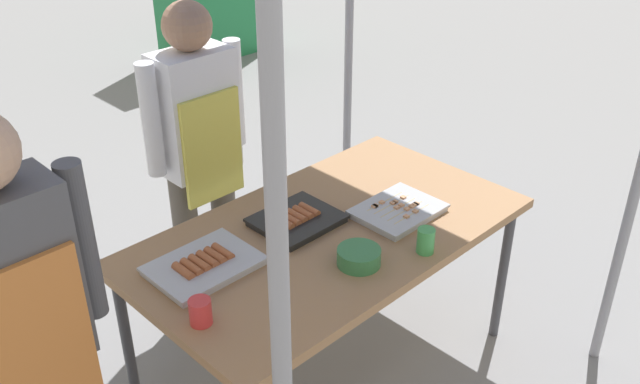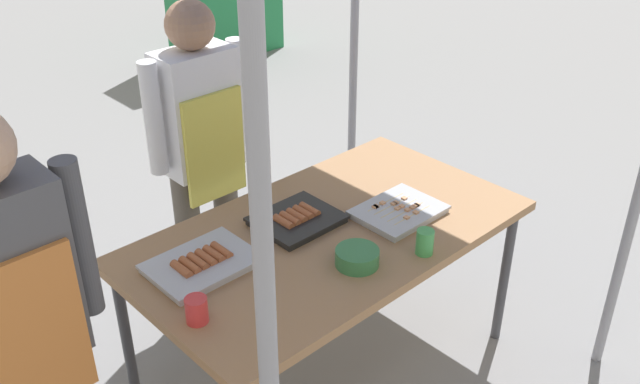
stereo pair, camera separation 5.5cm
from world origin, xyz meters
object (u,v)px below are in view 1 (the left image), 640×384
tray_pork_links (297,220)px  vendor_woman (199,143)px  tray_meat_skewers (398,211)px  customer_nearby (22,325)px  tray_grilled_sausages (204,265)px  stall_table (329,240)px  condiment_bowl (359,257)px  drink_cup_by_wok (426,241)px  drink_cup_near_edge (200,312)px

tray_pork_links → vendor_woman: vendor_woman is taller
tray_meat_skewers → tray_pork_links: bearing=145.7°
customer_nearby → tray_grilled_sausages: bearing=7.5°
stall_table → condiment_bowl: 0.28m
condiment_bowl → customer_nearby: 1.16m
tray_meat_skewers → customer_nearby: 1.51m
vendor_woman → tray_meat_skewers: bearing=113.5°
condiment_bowl → customer_nearby: (-1.11, 0.28, 0.17)m
tray_grilled_sausages → tray_pork_links: bearing=-0.8°
tray_meat_skewers → customer_nearby: bearing=174.1°
drink_cup_by_wok → tray_pork_links: bearing=113.4°
drink_cup_by_wok → customer_nearby: 1.42m
tray_grilled_sausages → drink_cup_by_wok: bearing=-36.5°
drink_cup_near_edge → drink_cup_by_wok: (0.85, -0.26, 0.00)m
tray_meat_skewers → condiment_bowl: 0.40m
tray_grilled_sausages → customer_nearby: customer_nearby is taller
stall_table → condiment_bowl: condiment_bowl is taller
tray_pork_links → condiment_bowl: condiment_bowl is taller
drink_cup_near_edge → vendor_woman: bearing=53.9°
drink_cup_near_edge → customer_nearby: (-0.50, 0.14, 0.16)m
tray_meat_skewers → drink_cup_by_wok: bearing=-119.1°
stall_table → drink_cup_by_wok: size_ratio=15.95×
stall_table → tray_grilled_sausages: size_ratio=4.15×
tray_grilled_sausages → tray_meat_skewers: tray_grilled_sausages is taller
drink_cup_by_wok → vendor_woman: (-0.23, 1.11, 0.11)m
tray_grilled_sausages → condiment_bowl: 0.57m
tray_meat_skewers → vendor_woman: bearing=113.5°
condiment_bowl → drink_cup_near_edge: (-0.61, 0.14, 0.01)m
tray_meat_skewers → customer_nearby: customer_nearby is taller
condiment_bowl → customer_nearby: bearing=165.8°
tray_grilled_sausages → vendor_woman: 0.76m
stall_table → drink_cup_near_edge: (-0.70, -0.11, 0.10)m
tray_grilled_sausages → vendor_woman: (0.43, 0.61, 0.14)m
vendor_woman → customer_nearby: 1.32m
tray_grilled_sausages → condiment_bowl: condiment_bowl is taller
condiment_bowl → customer_nearby: size_ratio=0.10×
tray_pork_links → drink_cup_by_wok: drink_cup_by_wok is taller
stall_table → drink_cup_near_edge: bearing=-171.1°
tray_pork_links → tray_meat_skewers: bearing=-34.3°
tray_pork_links → condiment_bowl: size_ratio=2.00×
customer_nearby → condiment_bowl: bearing=-14.2°
tray_grilled_sausages → tray_meat_skewers: bearing=-16.9°
tray_grilled_sausages → tray_pork_links: (0.46, -0.01, -0.00)m
tray_meat_skewers → customer_nearby: size_ratio=0.22×
drink_cup_by_wok → stall_table: bearing=111.7°
vendor_woman → tray_grilled_sausages: bearing=54.7°
tray_meat_skewers → drink_cup_by_wok: size_ratio=3.49×
stall_table → tray_grilled_sausages: 0.54m
drink_cup_by_wok → customer_nearby: bearing=163.4°
drink_cup_by_wok → tray_grilled_sausages: bearing=143.5°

